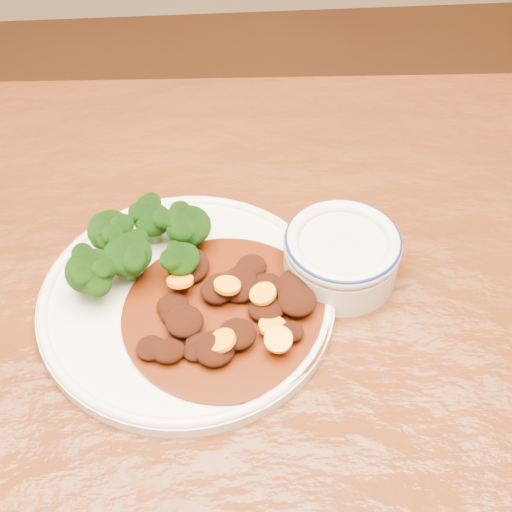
{
  "coord_description": "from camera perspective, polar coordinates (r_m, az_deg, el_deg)",
  "views": [
    {
      "loc": [
        -0.03,
        -0.33,
        1.26
      ],
      "look_at": [
        0.01,
        0.12,
        0.77
      ],
      "focal_mm": 50.0,
      "sensor_mm": 36.0,
      "label": 1
    }
  ],
  "objects": [
    {
      "name": "dining_table",
      "position": [
        0.68,
        0.29,
        -13.33
      ],
      "size": [
        1.54,
        0.97,
        0.75
      ],
      "rotation": [
        0.0,
        0.0,
        -0.04
      ],
      "color": "#58250F",
      "rests_on": "ground"
    },
    {
      "name": "dinner_plate",
      "position": [
        0.65,
        -5.57,
        -3.48
      ],
      "size": [
        0.27,
        0.27,
        0.02
      ],
      "rotation": [
        0.0,
        0.0,
        0.14
      ],
      "color": "white",
      "rests_on": "dining_table"
    },
    {
      "name": "broccoli_florets",
      "position": [
        0.66,
        -9.46,
        0.93
      ],
      "size": [
        0.13,
        0.1,
        0.05
      ],
      "color": "#5D914B",
      "rests_on": "dinner_plate"
    },
    {
      "name": "mince_stew",
      "position": [
        0.63,
        -2.27,
        -4.04
      ],
      "size": [
        0.18,
        0.18,
        0.03
      ],
      "color": "#4B1D08",
      "rests_on": "dinner_plate"
    },
    {
      "name": "dip_bowl",
      "position": [
        0.67,
        6.84,
        0.19
      ],
      "size": [
        0.11,
        0.11,
        0.05
      ],
      "rotation": [
        0.0,
        0.0,
        0.06
      ],
      "color": "beige",
      "rests_on": "dining_table"
    }
  ]
}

